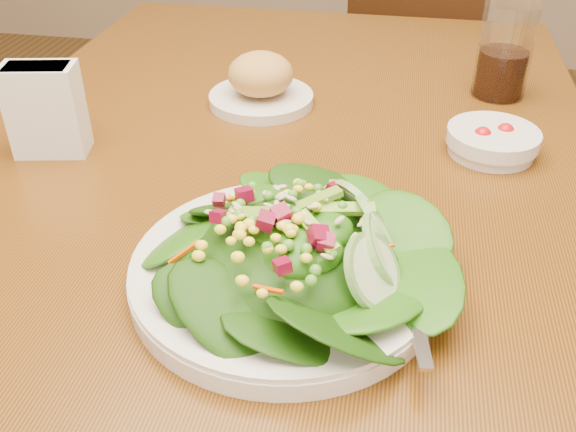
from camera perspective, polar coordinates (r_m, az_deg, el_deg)
The scene contains 7 objects.
dining_table at distance 0.91m, azimuth -1.57°, elevation -1.22°, with size 0.90×1.40×0.75m.
chair_far at distance 1.94m, azimuth 11.70°, elevation 11.28°, with size 0.50×0.50×0.84m.
salad_plate at distance 0.64m, azimuth 0.62°, elevation -3.60°, with size 0.31×0.31×0.09m.
bread_plate at distance 1.02m, azimuth -2.43°, elevation 11.68°, with size 0.16×0.16×0.08m.
tomato_bowl at distance 0.92m, azimuth 17.70°, elevation 6.36°, with size 0.12×0.12×0.04m.
drinking_glass at distance 1.10m, azimuth 18.62°, elevation 13.22°, with size 0.08×0.08×0.15m.
napkin_holder at distance 0.92m, azimuth -20.77°, elevation 8.99°, with size 0.10×0.07×0.12m.
Camera 1 is at (0.16, -0.72, 1.17)m, focal length 40.00 mm.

